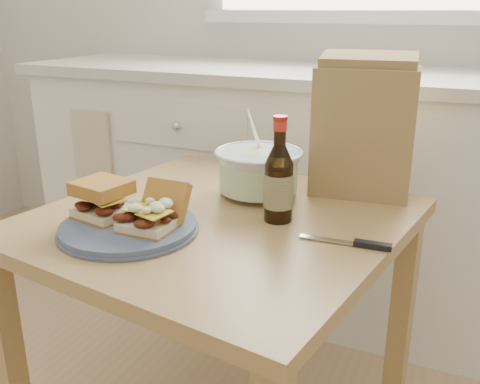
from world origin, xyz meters
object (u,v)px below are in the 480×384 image
at_px(dining_table, 218,254).
at_px(plate, 128,228).
at_px(coleslaw_bowl, 258,173).
at_px(beer_bottle, 279,182).
at_px(paper_bag, 364,131).

relative_size(dining_table, plate, 3.08).
relative_size(plate, coleslaw_bowl, 1.30).
height_order(dining_table, beer_bottle, beer_bottle).
bearing_deg(beer_bottle, plate, -140.37).
height_order(plate, paper_bag, paper_bag).
height_order(dining_table, coleslaw_bowl, coleslaw_bowl).
xyz_separation_m(dining_table, paper_bag, (0.27, 0.32, 0.27)).
distance_m(dining_table, paper_bag, 0.50).
height_order(dining_table, paper_bag, paper_bag).
distance_m(coleslaw_bowl, beer_bottle, 0.19).
height_order(beer_bottle, paper_bag, paper_bag).
height_order(plate, beer_bottle, beer_bottle).
distance_m(plate, paper_bag, 0.65).
bearing_deg(coleslaw_bowl, dining_table, -98.90).
bearing_deg(dining_table, coleslaw_bowl, 89.65).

